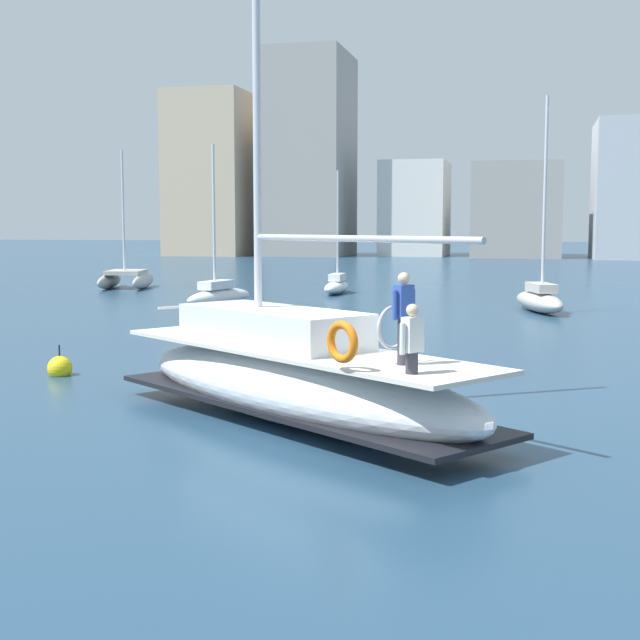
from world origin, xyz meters
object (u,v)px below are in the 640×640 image
at_px(moored_cutter_left, 336,285).
at_px(moored_cutter_right, 126,278).
at_px(moored_catamaran, 219,294).
at_px(mooring_buoy, 60,368).
at_px(main_sailboat, 293,376).
at_px(moored_sloop_far, 539,298).

height_order(moored_cutter_left, moored_cutter_right, moored_cutter_right).
bearing_deg(moored_cutter_left, moored_cutter_right, 175.43).
height_order(moored_catamaran, mooring_buoy, moored_catamaran).
relative_size(main_sailboat, moored_cutter_right, 1.50).
relative_size(main_sailboat, moored_catamaran, 1.65).
xyz_separation_m(main_sailboat, moored_cutter_right, (-19.79, 33.01, -0.27)).
bearing_deg(moored_cutter_left, moored_sloop_far, -36.12).
distance_m(main_sailboat, moored_cutter_left, 32.55).
height_order(main_sailboat, mooring_buoy, main_sailboat).
relative_size(moored_cutter_left, moored_cutter_right, 0.83).
distance_m(moored_sloop_far, moored_catamaran, 14.92).
relative_size(moored_sloop_far, mooring_buoy, 10.29).
bearing_deg(moored_cutter_left, mooring_buoy, -91.90).
distance_m(moored_catamaran, moored_cutter_right, 13.86).
height_order(moored_sloop_far, mooring_buoy, moored_sloop_far).
relative_size(moored_cutter_right, mooring_buoy, 9.15).
bearing_deg(moored_sloop_far, moored_catamaran, -177.24).
relative_size(moored_cutter_left, mooring_buoy, 7.56).
bearing_deg(moored_cutter_right, mooring_buoy, -66.85).
relative_size(moored_sloop_far, moored_cutter_right, 1.12).
distance_m(main_sailboat, moored_catamaran, 25.22).
xyz_separation_m(moored_catamaran, moored_cutter_right, (-9.69, 9.90, 0.08)).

